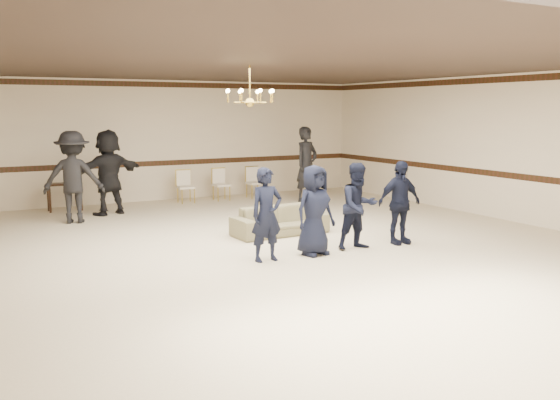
{
  "coord_description": "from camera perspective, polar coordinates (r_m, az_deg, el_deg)",
  "views": [
    {
      "loc": [
        -4.68,
        -8.85,
        2.43
      ],
      "look_at": [
        -0.2,
        -0.5,
        1.01
      ],
      "focal_mm": 38.96,
      "sensor_mm": 36.0,
      "label": 1
    }
  ],
  "objects": [
    {
      "name": "room",
      "position": [
        10.05,
        -0.36,
        3.76
      ],
      "size": [
        12.01,
        14.01,
        3.21
      ],
      "color": "beige",
      "rests_on": "ground"
    },
    {
      "name": "chair_rail",
      "position": [
        16.58,
        -11.72,
        3.38
      ],
      "size": [
        12.0,
        0.02,
        0.14
      ],
      "primitive_type": "cube",
      "color": "#33190F",
      "rests_on": "wall_back"
    },
    {
      "name": "crown_molding",
      "position": [
        16.53,
        -11.94,
        10.58
      ],
      "size": [
        12.0,
        0.02,
        0.14
      ],
      "primitive_type": "cube",
      "color": "#33190F",
      "rests_on": "wall_back"
    },
    {
      "name": "chandelier",
      "position": [
        10.92,
        -2.86,
        10.83
      ],
      "size": [
        0.94,
        0.94,
        0.89
      ],
      "primitive_type": null,
      "color": "gold",
      "rests_on": "ceiling"
    },
    {
      "name": "boy_a",
      "position": [
        9.73,
        -1.27,
        -1.38
      ],
      "size": [
        0.57,
        0.39,
        1.52
      ],
      "primitive_type": "imported",
      "rotation": [
        0.0,
        0.0,
        0.05
      ],
      "color": "black",
      "rests_on": "floor"
    },
    {
      "name": "boy_b",
      "position": [
        10.17,
        3.26,
        -0.97
      ],
      "size": [
        0.81,
        0.59,
        1.52
      ],
      "primitive_type": "imported",
      "rotation": [
        0.0,
        0.0,
        0.15
      ],
      "color": "black",
      "rests_on": "floor"
    },
    {
      "name": "boy_c",
      "position": [
        10.66,
        7.39,
        -0.59
      ],
      "size": [
        0.76,
        0.6,
        1.52
      ],
      "primitive_type": "imported",
      "rotation": [
        0.0,
        0.0,
        -0.03
      ],
      "color": "black",
      "rests_on": "floor"
    },
    {
      "name": "boy_d",
      "position": [
        11.2,
        11.14,
        -0.24
      ],
      "size": [
        0.9,
        0.4,
        1.52
      ],
      "primitive_type": "imported",
      "rotation": [
        0.0,
        0.0,
        -0.04
      ],
      "color": "black",
      "rests_on": "floor"
    },
    {
      "name": "settee",
      "position": [
        11.88,
        0.0,
        -1.95
      ],
      "size": [
        1.92,
        0.83,
        0.55
      ],
      "primitive_type": "imported",
      "rotation": [
        0.0,
        0.0,
        0.05
      ],
      "color": "#646243",
      "rests_on": "floor"
    },
    {
      "name": "adult_left",
      "position": [
        13.76,
        -18.83,
        2.04
      ],
      "size": [
        1.45,
        1.11,
        1.98
      ],
      "primitive_type": "imported",
      "rotation": [
        0.0,
        0.0,
        2.81
      ],
      "color": "black",
      "rests_on": "floor"
    },
    {
      "name": "adult_mid",
      "position": [
        14.61,
        -15.81,
        2.53
      ],
      "size": [
        1.93,
        1.12,
        1.98
      ],
      "primitive_type": "imported",
      "rotation": [
        0.0,
        0.0,
        3.45
      ],
      "color": "black",
      "rests_on": "floor"
    },
    {
      "name": "adult_right",
      "position": [
        16.12,
        2.52,
        3.37
      ],
      "size": [
        0.83,
        0.67,
        1.98
      ],
      "primitive_type": "imported",
      "rotation": [
        0.0,
        0.0,
        0.3
      ],
      "color": "black",
      "rests_on": "floor"
    },
    {
      "name": "banquet_chair_left",
      "position": [
        16.04,
        -8.82,
        1.23
      ],
      "size": [
        0.45,
        0.45,
        0.85
      ],
      "primitive_type": null,
      "rotation": [
        0.0,
        0.0,
        -0.1
      ],
      "color": "beige",
      "rests_on": "floor"
    },
    {
      "name": "banquet_chair_mid",
      "position": [
        16.4,
        -5.53,
        1.44
      ],
      "size": [
        0.43,
        0.43,
        0.85
      ],
      "primitive_type": null,
      "rotation": [
        0.0,
        0.0,
        0.05
      ],
      "color": "beige",
      "rests_on": "floor"
    },
    {
      "name": "banquet_chair_right",
      "position": [
        16.81,
        -2.38,
        1.65
      ],
      "size": [
        0.43,
        0.43,
        0.85
      ],
      "primitive_type": null,
      "rotation": [
        0.0,
        0.0,
        0.05
      ],
      "color": "beige",
      "rests_on": "floor"
    },
    {
      "name": "console_table",
      "position": [
        15.53,
        -19.56,
        0.27
      ],
      "size": [
        0.82,
        0.36,
        0.68
      ],
      "primitive_type": "cube",
      "rotation": [
        0.0,
        0.0,
        -0.03
      ],
      "color": "black",
      "rests_on": "floor"
    }
  ]
}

